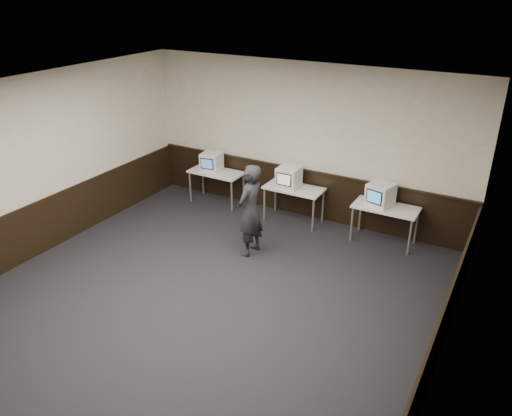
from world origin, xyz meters
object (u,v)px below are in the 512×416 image
Objects in this scene: desk_center at (294,191)px; person at (250,211)px; emac_left at (212,162)px; desk_right at (386,210)px; emac_right at (380,194)px; emac_center at (289,177)px; desk_left at (216,174)px.

person is (-0.11, -1.60, 0.18)m from desk_center.
person is at bearing -47.26° from emac_left.
desk_right is 2.20× the size of emac_right.
desk_right is 0.70× the size of person.
desk_right is at bearing 12.18° from emac_right.
desk_right is 2.56× the size of emac_center.
emac_right is 2.47m from person.
desk_left is at bearing -165.81° from emac_right.
emac_right is at bearing -7.20° from emac_left.
desk_center is at bearing -165.74° from emac_right.
emac_left is at bearing -165.87° from emac_right.
desk_right is at bearing 0.18° from emac_center.
emac_left is at bearing -126.50° from person.
person is (1.91, -1.60, -0.09)m from emac_left.
desk_center is 2.20× the size of emac_right.
desk_right is 2.04m from emac_center.
desk_center is 0.70× the size of person.
emac_left reaches higher than desk_left.
emac_right reaches higher than desk_left.
person is at bearing -93.90° from desk_center.
emac_left is 3.78m from emac_right.
emac_center reaches higher than desk_left.
emac_left is 0.88× the size of emac_right.
emac_right reaches higher than desk_right.
desk_center is 2.03m from emac_left.
desk_left is 2.56× the size of emac_center.
person reaches higher than emac_left.
emac_right reaches higher than emac_left.
emac_center is at bearing -165.13° from emac_right.
desk_left is at bearing 178.94° from emac_center.
desk_left is 0.70× the size of person.
emac_center is 1.58m from person.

